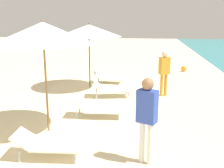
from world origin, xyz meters
TOP-DOWN VIEW (x-y plane):
  - umbrella_second at (-0.29, 4.06)m, footprint 2.41×2.41m
  - lounger_second_shoreside at (0.71, 5.20)m, footprint 1.42×0.68m
  - lounger_second_inland at (0.20, 2.78)m, footprint 1.41×0.71m
  - umbrella_farthest at (-0.23, 8.44)m, footprint 2.58×2.58m
  - lounger_farthest_shoreside at (0.33, 9.47)m, footprint 1.29×0.66m
  - lounger_farthest_inland at (0.80, 7.31)m, footprint 1.44×0.90m
  - person_walking_near at (2.69, 7.71)m, footprint 0.42×0.37m
  - person_walking_mid at (2.16, 2.85)m, footprint 0.42×0.35m
  - beach_ball at (4.01, 12.81)m, footprint 0.31×0.31m

SIDE VIEW (x-z plane):
  - beach_ball at x=4.01m, z-range 0.00..0.31m
  - lounger_farthest_shoreside at x=0.33m, z-range -0.02..0.52m
  - lounger_second_shoreside at x=0.71m, z-range -0.03..0.55m
  - lounger_second_inland at x=0.20m, z-range 0.03..0.55m
  - lounger_farthest_inland at x=0.80m, z-range 0.00..0.64m
  - person_walking_near at x=2.69m, z-range 0.18..1.82m
  - person_walking_mid at x=2.16m, z-range 0.18..1.87m
  - umbrella_farthest at x=-0.23m, z-range 1.01..3.62m
  - umbrella_second at x=-0.29m, z-range 1.05..3.78m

